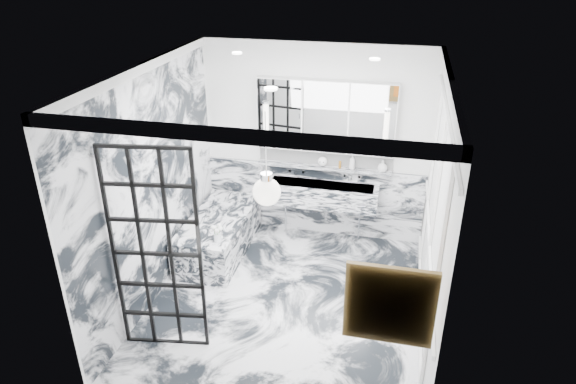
% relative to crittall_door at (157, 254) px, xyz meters
% --- Properties ---
extents(floor, '(3.60, 3.60, 0.00)m').
position_rel_crittall_door_xyz_m(floor, '(1.10, 0.99, -1.14)').
color(floor, silver).
rests_on(floor, ground).
extents(ceiling, '(3.60, 3.60, 0.00)m').
position_rel_crittall_door_xyz_m(ceiling, '(1.10, 0.99, 1.66)').
color(ceiling, white).
rests_on(ceiling, wall_back).
extents(wall_back, '(3.60, 0.00, 3.60)m').
position_rel_crittall_door_xyz_m(wall_back, '(1.10, 2.79, 0.26)').
color(wall_back, white).
rests_on(wall_back, floor).
extents(wall_front, '(3.60, 0.00, 3.60)m').
position_rel_crittall_door_xyz_m(wall_front, '(1.10, -0.81, 0.26)').
color(wall_front, white).
rests_on(wall_front, floor).
extents(wall_left, '(0.00, 3.60, 3.60)m').
position_rel_crittall_door_xyz_m(wall_left, '(-0.50, 0.99, 0.26)').
color(wall_left, white).
rests_on(wall_left, floor).
extents(wall_right, '(0.00, 3.60, 3.60)m').
position_rel_crittall_door_xyz_m(wall_right, '(2.70, 0.99, 0.26)').
color(wall_right, white).
rests_on(wall_right, floor).
extents(marble_clad_back, '(3.18, 0.05, 1.05)m').
position_rel_crittall_door_xyz_m(marble_clad_back, '(1.10, 2.76, -0.61)').
color(marble_clad_back, silver).
rests_on(marble_clad_back, floor).
extents(marble_clad_left, '(0.02, 3.56, 2.68)m').
position_rel_crittall_door_xyz_m(marble_clad_left, '(-0.48, 0.99, 0.20)').
color(marble_clad_left, silver).
rests_on(marble_clad_left, floor).
extents(panel_molding, '(0.03, 3.40, 2.30)m').
position_rel_crittall_door_xyz_m(panel_molding, '(2.68, 0.99, 0.16)').
color(panel_molding, white).
rests_on(panel_molding, floor).
extents(soap_bottle_a, '(0.10, 0.10, 0.21)m').
position_rel_crittall_door_xyz_m(soap_bottle_a, '(1.65, 2.70, 0.06)').
color(soap_bottle_a, '#8C5919').
rests_on(soap_bottle_a, ledge).
extents(soap_bottle_b, '(0.09, 0.09, 0.16)m').
position_rel_crittall_door_xyz_m(soap_bottle_b, '(2.06, 2.70, 0.03)').
color(soap_bottle_b, '#4C4C51').
rests_on(soap_bottle_b, ledge).
extents(soap_bottle_c, '(0.17, 0.17, 0.17)m').
position_rel_crittall_door_xyz_m(soap_bottle_c, '(2.07, 2.70, 0.03)').
color(soap_bottle_c, silver).
rests_on(soap_bottle_c, ledge).
extents(face_pot, '(0.14, 0.14, 0.14)m').
position_rel_crittall_door_xyz_m(face_pot, '(1.23, 2.70, 0.03)').
color(face_pot, white).
rests_on(face_pot, ledge).
extents(amber_bottle, '(0.04, 0.04, 0.10)m').
position_rel_crittall_door_xyz_m(amber_bottle, '(1.48, 2.70, 0.00)').
color(amber_bottle, '#8C5919').
rests_on(amber_bottle, ledge).
extents(flower_vase, '(0.09, 0.09, 0.12)m').
position_rel_crittall_door_xyz_m(flower_vase, '(0.15, 1.26, -0.53)').
color(flower_vase, silver).
rests_on(flower_vase, bathtub).
extents(crittall_door, '(0.88, 0.17, 2.28)m').
position_rel_crittall_door_xyz_m(crittall_door, '(0.00, 0.00, 0.00)').
color(crittall_door, black).
rests_on(crittall_door, floor).
extents(artwork, '(0.58, 0.06, 0.58)m').
position_rel_crittall_door_xyz_m(artwork, '(2.30, -0.77, 0.36)').
color(artwork, '#BA5213').
rests_on(artwork, wall_front).
extents(pendant_light, '(0.24, 0.24, 0.24)m').
position_rel_crittall_door_xyz_m(pendant_light, '(1.21, -0.19, 0.91)').
color(pendant_light, white).
rests_on(pendant_light, ceiling).
extents(trough_sink, '(1.60, 0.45, 0.30)m').
position_rel_crittall_door_xyz_m(trough_sink, '(1.25, 2.54, -0.41)').
color(trough_sink, silver).
rests_on(trough_sink, wall_back).
extents(ledge, '(1.90, 0.14, 0.04)m').
position_rel_crittall_door_xyz_m(ledge, '(1.25, 2.71, -0.07)').
color(ledge, silver).
rests_on(ledge, wall_back).
extents(subway_tile, '(1.90, 0.03, 0.23)m').
position_rel_crittall_door_xyz_m(subway_tile, '(1.25, 2.77, 0.07)').
color(subway_tile, white).
rests_on(subway_tile, wall_back).
extents(mirror_cabinet, '(1.90, 0.16, 1.00)m').
position_rel_crittall_door_xyz_m(mirror_cabinet, '(1.25, 2.71, 0.68)').
color(mirror_cabinet, white).
rests_on(mirror_cabinet, wall_back).
extents(sconce_left, '(0.07, 0.07, 0.40)m').
position_rel_crittall_door_xyz_m(sconce_left, '(0.43, 2.62, 0.64)').
color(sconce_left, white).
rests_on(sconce_left, mirror_cabinet).
extents(sconce_right, '(0.07, 0.07, 0.40)m').
position_rel_crittall_door_xyz_m(sconce_right, '(2.07, 2.62, 0.64)').
color(sconce_right, white).
rests_on(sconce_right, mirror_cabinet).
extents(bathtub, '(0.75, 1.65, 0.55)m').
position_rel_crittall_door_xyz_m(bathtub, '(-0.07, 1.88, -0.86)').
color(bathtub, silver).
rests_on(bathtub, floor).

